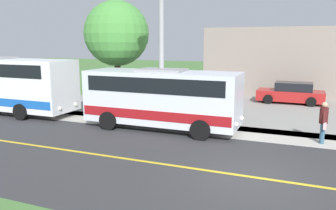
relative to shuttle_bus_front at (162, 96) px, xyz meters
The scene contains 10 objects.
ground_plane 6.88m from the shuttle_bus_front, 47.72° to the left, with size 120.00×120.00×0.00m, color #477238.
road_surface 6.88m from the shuttle_bus_front, 47.72° to the left, with size 8.00×100.00×0.01m, color #333335.
sidewalk 5.25m from the shuttle_bus_front, 98.05° to the left, with size 2.40×100.00×0.01m, color #B2ADA3.
parking_lot_surface 11.32m from the shuttle_bus_front, 134.82° to the left, with size 14.00×36.00×0.01m, color gray.
road_centre_line 6.88m from the shuttle_bus_front, 47.72° to the left, with size 0.16×100.00×0.00m, color gold.
shuttle_bus_front is the anchor object (origin of this frame).
pedestrian_with_bags 7.20m from the shuttle_bus_front, 92.37° to the left, with size 0.72×0.34×1.75m.
street_light_pole 2.64m from the shuttle_bus_front, 148.17° to the right, with size 1.97×0.24×7.62m.
parked_car_near 11.25m from the shuttle_bus_front, 150.22° to the left, with size 2.06×4.42×1.45m.
tree_curbside 5.89m from the shuttle_bus_front, 125.11° to the right, with size 3.82×3.82×6.58m.
Camera 1 is at (10.22, 1.29, 4.20)m, focal length 35.92 mm.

